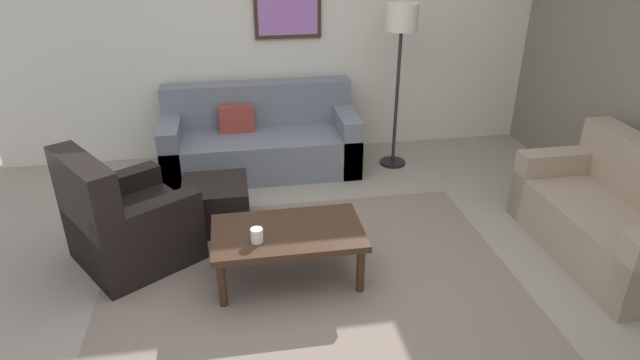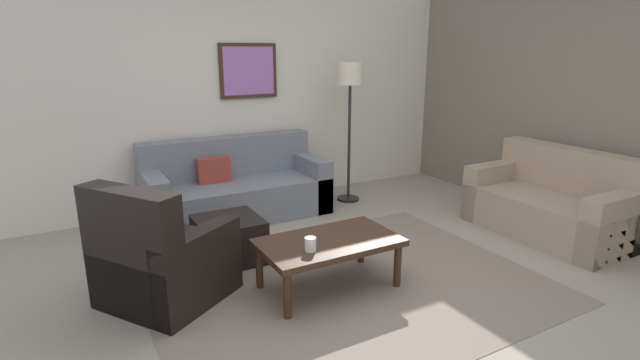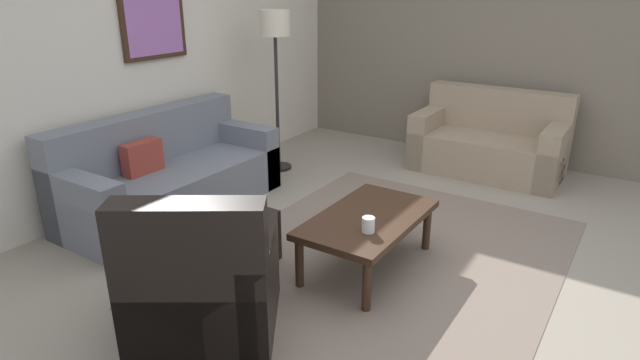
# 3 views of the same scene
# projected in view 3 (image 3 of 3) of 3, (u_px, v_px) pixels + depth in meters

# --- Properties ---
(ground_plane) EXTENTS (8.00, 8.00, 0.00)m
(ground_plane) POSITION_uv_depth(u_px,v_px,m) (384.00, 260.00, 3.93)
(ground_plane) COLOR gray
(rear_partition) EXTENTS (6.00, 0.12, 2.80)m
(rear_partition) POSITION_uv_depth(u_px,v_px,m) (136.00, 48.00, 4.76)
(rear_partition) COLOR silver
(rear_partition) RESTS_ON ground_plane
(stone_feature_panel) EXTENTS (0.12, 5.20, 2.80)m
(stone_feature_panel) POSITION_uv_depth(u_px,v_px,m) (511.00, 37.00, 5.78)
(stone_feature_panel) COLOR slate
(stone_feature_panel) RESTS_ON ground_plane
(area_rug) EXTENTS (3.08, 2.39, 0.01)m
(area_rug) POSITION_uv_depth(u_px,v_px,m) (384.00, 259.00, 3.93)
(area_rug) COLOR #7C6B5F
(area_rug) RESTS_ON ground_plane
(couch_main) EXTENTS (2.01, 0.87, 0.88)m
(couch_main) POSITION_uv_depth(u_px,v_px,m) (166.00, 178.00, 4.74)
(couch_main) COLOR slate
(couch_main) RESTS_ON ground_plane
(couch_loveseat) EXTENTS (0.84, 1.55, 0.88)m
(couch_loveseat) POSITION_uv_depth(u_px,v_px,m) (490.00, 144.00, 5.73)
(couch_loveseat) COLOR gray
(couch_loveseat) RESTS_ON ground_plane
(armchair_leather) EXTENTS (1.11, 1.11, 0.95)m
(armchair_leather) POSITION_uv_depth(u_px,v_px,m) (204.00, 290.00, 2.99)
(armchair_leather) COLOR black
(armchair_leather) RESTS_ON ground_plane
(ottoman) EXTENTS (0.56, 0.56, 0.40)m
(ottoman) POSITION_uv_depth(u_px,v_px,m) (228.00, 240.00, 3.81)
(ottoman) COLOR black
(ottoman) RESTS_ON ground_plane
(coffee_table) EXTENTS (1.10, 0.64, 0.41)m
(coffee_table) POSITION_uv_depth(u_px,v_px,m) (368.00, 222.00, 3.72)
(coffee_table) COLOR #382316
(coffee_table) RESTS_ON ground_plane
(cup) EXTENTS (0.09, 0.09, 0.11)m
(cup) POSITION_uv_depth(u_px,v_px,m) (368.00, 225.00, 3.44)
(cup) COLOR white
(cup) RESTS_ON coffee_table
(lamp_standing) EXTENTS (0.32, 0.32, 1.71)m
(lamp_standing) POSITION_uv_depth(u_px,v_px,m) (275.00, 40.00, 5.38)
(lamp_standing) COLOR black
(lamp_standing) RESTS_ON ground_plane
(framed_artwork) EXTENTS (0.71, 0.04, 0.64)m
(framed_artwork) POSITION_uv_depth(u_px,v_px,m) (154.00, 24.00, 4.77)
(framed_artwork) COLOR #382316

